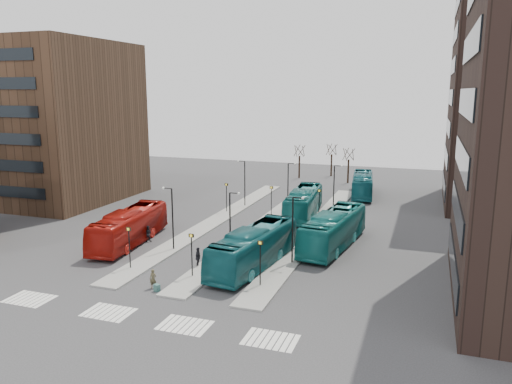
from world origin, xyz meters
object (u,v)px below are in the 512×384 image
(teal_bus_b, at_px, (304,203))
(commuter_a, at_px, (148,234))
(teal_bus_d, at_px, (362,185))
(commuter_c, at_px, (225,251))
(teal_bus_a, at_px, (254,248))
(suitcase, at_px, (157,288))
(commuter_b, at_px, (198,257))
(traveller, at_px, (153,279))
(red_bus, at_px, (129,227))
(teal_bus_c, at_px, (334,229))

(teal_bus_b, relative_size, commuter_a, 7.35)
(teal_bus_b, bearing_deg, teal_bus_d, 66.73)
(teal_bus_b, height_order, commuter_c, teal_bus_b)
(teal_bus_a, height_order, commuter_a, teal_bus_a)
(suitcase, height_order, commuter_b, commuter_b)
(traveller, relative_size, commuter_a, 0.91)
(suitcase, distance_m, commuter_c, 8.97)
(suitcase, relative_size, commuter_b, 0.31)
(teal_bus_b, bearing_deg, red_bus, -134.41)
(teal_bus_c, xyz_separation_m, traveller, (-11.47, -15.24, -1.04))
(teal_bus_d, height_order, commuter_c, teal_bus_d)
(traveller, distance_m, commuter_b, 5.65)
(teal_bus_b, distance_m, commuter_b, 21.25)
(suitcase, distance_m, teal_bus_c, 19.14)
(red_bus, bearing_deg, teal_bus_a, -15.75)
(commuter_a, bearing_deg, teal_bus_d, -138.72)
(traveller, height_order, commuter_b, commuter_b)
(red_bus, relative_size, commuter_a, 7.37)
(teal_bus_a, relative_size, traveller, 8.22)
(commuter_a, height_order, commuter_c, commuter_a)
(teal_bus_a, bearing_deg, teal_bus_c, 61.98)
(commuter_b, distance_m, commuter_c, 3.12)
(teal_bus_a, relative_size, teal_bus_b, 1.02)
(red_bus, distance_m, commuter_c, 11.16)
(commuter_b, bearing_deg, red_bus, 59.38)
(commuter_a, bearing_deg, traveller, 104.72)
(teal_bus_d, distance_m, commuter_c, 34.17)
(teal_bus_b, height_order, traveller, teal_bus_b)
(commuter_b, bearing_deg, traveller, 159.44)
(traveller, relative_size, commuter_c, 0.99)
(teal_bus_c, bearing_deg, red_bus, -156.75)
(traveller, distance_m, commuter_a, 12.85)
(teal_bus_b, xyz_separation_m, commuter_b, (-4.42, -20.77, -0.84))
(teal_bus_b, xyz_separation_m, commuter_a, (-12.71, -15.50, -0.90))
(teal_bus_c, height_order, traveller, teal_bus_c)
(traveller, height_order, commuter_a, commuter_a)
(suitcase, xyz_separation_m, commuter_c, (2.09, 8.71, 0.51))
(suitcase, height_order, teal_bus_b, teal_bus_b)
(teal_bus_b, bearing_deg, suitcase, -105.11)
(teal_bus_c, relative_size, teal_bus_d, 1.09)
(teal_bus_d, distance_m, commuter_b, 37.22)
(red_bus, relative_size, teal_bus_b, 1.00)
(teal_bus_b, bearing_deg, commuter_a, -133.59)
(teal_bus_d, bearing_deg, teal_bus_c, -95.41)
(suitcase, bearing_deg, red_bus, 152.59)
(teal_bus_d, height_order, commuter_a, teal_bus_d)
(commuter_a, xyz_separation_m, commuter_b, (8.29, -5.27, 0.06))
(red_bus, bearing_deg, traveller, -55.27)
(red_bus, distance_m, commuter_b, 10.52)
(commuter_b, bearing_deg, commuter_a, 49.99)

